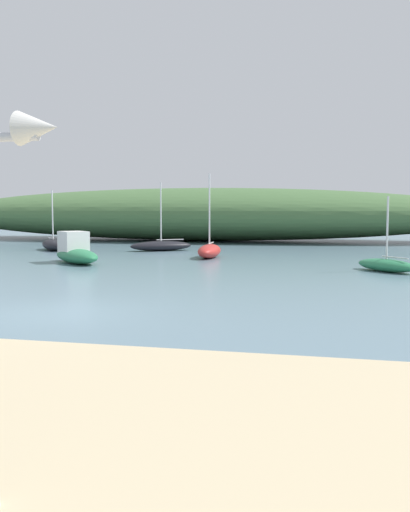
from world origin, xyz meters
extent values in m
plane|color=slate|center=(0.00, 0.00, 0.00)|extent=(120.00, 120.00, 0.00)
ellipsoid|color=#476B3D|center=(-4.43, 32.46, 2.13)|extent=(46.07, 11.00, 4.26)
cone|color=silver|center=(4.56, -8.75, 3.17)|extent=(0.31, 0.26, 0.26)
ellipsoid|color=black|center=(-10.26, 19.39, 0.34)|extent=(3.12, 3.45, 0.68)
cylinder|color=silver|center=(-10.26, 19.39, 2.10)|extent=(0.08, 0.08, 3.24)
cylinder|color=silver|center=(-10.60, 19.79, 0.73)|extent=(1.05, 1.26, 0.06)
ellipsoid|color=black|center=(-3.60, 20.46, 0.30)|extent=(3.91, 3.21, 0.60)
cylinder|color=silver|center=(-3.60, 20.46, 2.30)|extent=(0.08, 0.08, 3.75)
cylinder|color=silver|center=(-3.12, 20.79, 0.67)|extent=(1.47, 1.03, 0.06)
ellipsoid|color=#287A4C|center=(8.83, 11.53, 0.26)|extent=(2.76, 2.89, 0.52)
cylinder|color=silver|center=(8.83, 11.53, 1.72)|extent=(0.08, 0.08, 2.72)
cylinder|color=silver|center=(9.13, 11.20, 0.61)|extent=(0.94, 1.02, 0.06)
ellipsoid|color=#B72D28|center=(0.35, 16.30, 0.36)|extent=(1.23, 3.34, 0.71)
cylinder|color=silver|center=(0.35, 16.30, 2.45)|extent=(0.08, 0.08, 3.90)
cylinder|color=silver|center=(0.32, 16.80, 0.75)|extent=(0.13, 1.48, 0.06)
ellipsoid|color=#287A4C|center=(-5.15, 12.01, 0.35)|extent=(3.86, 3.82, 0.70)
cube|color=silver|center=(-5.44, 12.29, 0.98)|extent=(1.79, 1.79, 1.04)
camera|label=1|loc=(6.70, -12.59, 2.57)|focal=39.66mm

